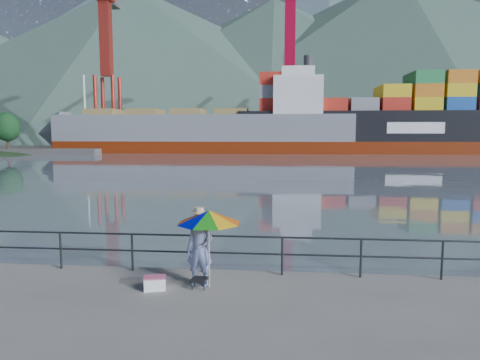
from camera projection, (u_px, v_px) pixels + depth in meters
The scene contains 13 objects.
harbor_water at pixel (270, 144), 138.39m from camera, with size 500.00×280.00×0.00m, color slate.
far_dock at pixel (309, 148), 100.87m from camera, with size 200.00×40.00×0.40m, color #514F4C.
guardrail at pixel (169, 253), 11.34m from camera, with size 22.00×0.06×1.03m.
mountains at pixel (354, 67), 207.92m from camera, with size 600.00×332.80×80.00m.
port_cranes at pixel (416, 73), 88.31m from camera, with size 116.00×28.00×38.40m.
container_stacks at pixel (412, 135), 98.99m from camera, with size 58.00×5.40×7.80m.
fisherman at pixel (200, 249), 10.31m from camera, with size 0.64×0.42×1.77m, color navy.
beach_umbrella at pixel (209, 217), 10.05m from camera, with size 1.96×1.96×1.88m.
folding_stool at pixel (199, 283), 10.18m from camera, with size 0.42×0.42×0.24m.
cooler_bag at pixel (155, 284), 10.09m from camera, with size 0.49×0.33×0.29m, color white.
fishing_rod at pixel (194, 268), 11.69m from camera, with size 0.02×0.02×1.98m, color black.
bulk_carrier at pixel (213, 131), 83.30m from camera, with size 56.77×9.82×14.50m.
container_ship at pixel (416, 121), 81.19m from camera, with size 63.73×10.62×18.10m.
Camera 1 is at (2.88, -9.14, 3.70)m, focal length 32.00 mm.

